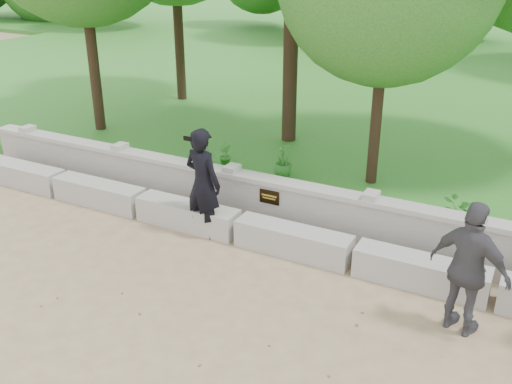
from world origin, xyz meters
TOP-DOWN VIEW (x-y plane):
  - ground at (0.00, 0.00)m, footprint 80.00×80.00m
  - lawn at (0.00, 14.00)m, footprint 40.00×22.00m
  - concrete_bench at (0.00, 1.90)m, footprint 11.90×0.45m
  - parapet_wall at (0.00, 2.60)m, footprint 12.50×0.35m
  - man_main at (-0.59, 1.80)m, footprint 0.75×0.68m
  - visitor_right at (3.70, 1.11)m, footprint 1.13×0.76m
  - shrub_a at (-1.48, 3.30)m, footprint 0.43×0.41m
  - shrub_b at (-1.58, 4.16)m, footprint 0.38×0.38m
  - shrub_c at (3.28, 3.30)m, footprint 0.73×0.74m
  - shrub_d at (-0.29, 4.23)m, footprint 0.46×0.48m

SIDE VIEW (x-z plane):
  - ground at x=0.00m, z-range 0.00..0.00m
  - lawn at x=0.00m, z-range 0.00..0.25m
  - concrete_bench at x=0.00m, z-range 0.00..0.45m
  - parapet_wall at x=0.00m, z-range 0.01..0.91m
  - shrub_b at x=-1.58m, z-range 0.25..0.79m
  - shrub_c at x=3.28m, z-range 0.25..0.87m
  - shrub_a at x=-1.48m, z-range 0.25..0.93m
  - shrub_d at x=-0.29m, z-range 0.25..0.93m
  - visitor_right at x=3.70m, z-range 0.00..1.78m
  - man_main at x=-0.59m, z-range 0.00..1.88m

